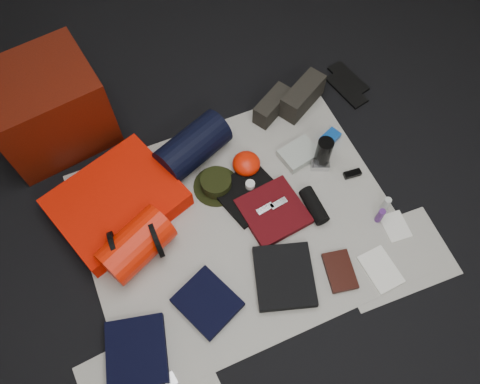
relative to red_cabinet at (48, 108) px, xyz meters
name	(u,v)px	position (x,y,z in m)	size (l,w,h in m)	color
floor	(239,223)	(0.73, -0.94, -0.25)	(4.50, 4.50, 0.02)	black
newspaper_mat	(239,222)	(0.73, -0.94, -0.24)	(1.60, 1.30, 0.01)	beige
newspaper_sheet_front_left	(147,379)	(0.03, -1.49, -0.24)	(0.58, 0.40, 0.00)	beige
newspaper_sheet_front_right	(393,257)	(1.38, -1.44, -0.24)	(0.58, 0.40, 0.00)	beige
red_cabinet	(48,108)	(0.00, 0.00, 0.00)	(0.58, 0.48, 0.48)	#4D0F05
sleeping_pad	(117,202)	(0.17, -0.60, -0.18)	(0.63, 0.51, 0.11)	red
stuff_sack	(136,245)	(0.19, -0.90, -0.13)	(0.21, 0.21, 0.36)	red
sack_strap_left	(117,252)	(0.09, -0.90, -0.13)	(0.22, 0.22, 0.03)	black
sack_strap_right	(155,237)	(0.29, -0.90, -0.13)	(0.22, 0.22, 0.03)	black
navy_duffel	(193,146)	(0.66, -0.47, -0.13)	(0.21, 0.21, 0.41)	black
boonie_brim	(216,186)	(0.70, -0.70, -0.23)	(0.26, 0.26, 0.01)	black
boonie_crown	(216,183)	(0.70, -0.70, -0.19)	(0.17, 0.17, 0.07)	black
hiking_boot_left	(272,106)	(1.20, -0.36, -0.17)	(0.26, 0.10, 0.13)	black
hiking_boot_right	(303,96)	(1.39, -0.37, -0.16)	(0.31, 0.12, 0.16)	black
flip_flop_left	(346,90)	(1.70, -0.39, -0.23)	(0.11, 0.29, 0.02)	black
flip_flop_right	(348,79)	(1.76, -0.31, -0.23)	(0.10, 0.28, 0.02)	black
trousers_navy_a	(137,352)	(0.03, -1.37, -0.21)	(0.27, 0.31, 0.05)	black
trousers_navy_b	(207,302)	(0.42, -1.28, -0.21)	(0.24, 0.28, 0.04)	black
trousers_charcoal	(284,276)	(0.82, -1.32, -0.21)	(0.29, 0.33, 0.05)	black
black_tshirt	(249,193)	(0.85, -0.81, -0.22)	(0.31, 0.29, 0.03)	black
red_shirt	(273,212)	(0.92, -0.97, -0.21)	(0.31, 0.31, 0.04)	#4B080C
orange_stuff_sack	(246,164)	(0.90, -0.65, -0.18)	(0.16, 0.16, 0.10)	red
first_aid_pouch	(299,154)	(1.21, -0.70, -0.21)	(0.20, 0.15, 0.05)	#9DA49C
water_bottle	(323,154)	(1.30, -0.80, -0.13)	(0.09, 0.09, 0.22)	black
speaker	(314,206)	(1.13, -1.03, -0.20)	(0.08, 0.08, 0.21)	black
compact_camera	(320,165)	(1.29, -0.81, -0.22)	(0.10, 0.06, 0.04)	silver
cyan_case	(330,138)	(1.43, -0.67, -0.22)	(0.12, 0.07, 0.04)	#0F4499
toiletry_purple	(380,216)	(1.42, -1.23, -0.18)	(0.04, 0.04, 0.11)	#512372
toiletry_clear	(386,204)	(1.48, -1.18, -0.18)	(0.04, 0.04, 0.11)	#B0B5B0
paperback_book	(340,271)	(1.09, -1.40, -0.22)	(0.13, 0.21, 0.03)	black
map_booklet	(381,269)	(1.29, -1.47, -0.23)	(0.15, 0.22, 0.01)	white
map_printout	(395,226)	(1.48, -1.30, -0.23)	(0.12, 0.16, 0.01)	white
sunglasses	(352,174)	(1.43, -0.93, -0.22)	(0.10, 0.04, 0.02)	black
key_cluster	(169,380)	(0.13, -1.54, -0.23)	(0.06, 0.06, 0.01)	silver
tape_roll	(250,185)	(0.87, -0.78, -0.19)	(0.05, 0.05, 0.04)	silver
energy_bar_a	(265,209)	(0.88, -0.95, -0.19)	(0.10, 0.04, 0.01)	silver
energy_bar_b	(279,204)	(0.96, -0.95, -0.19)	(0.10, 0.04, 0.01)	silver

